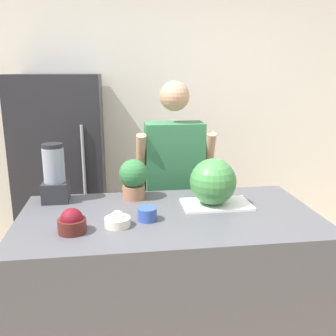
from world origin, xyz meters
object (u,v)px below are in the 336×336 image
object	(u,v)px
bowl_cherries	(72,222)
bowl_cream	(118,220)
watermelon	(213,182)
potted_plant	(134,178)
person	(174,190)
bowl_small_blue	(147,214)
blender	(55,176)
refrigerator	(63,172)

from	to	relation	value
bowl_cherries	bowl_cream	world-z (taller)	bowl_cherries
watermelon	bowl_cream	world-z (taller)	watermelon
potted_plant	person	bearing A→B (deg)	54.67
bowl_small_blue	potted_plant	world-z (taller)	potted_plant
watermelon	blender	world-z (taller)	blender
watermelon	refrigerator	bearing A→B (deg)	128.56
potted_plant	bowl_cream	bearing A→B (deg)	-103.80
refrigerator	person	bearing A→B (deg)	-35.08
bowl_cream	blender	xyz separation A→B (m)	(-0.36, 0.43, 0.13)
refrigerator	potted_plant	size ratio (longest dim) A/B	6.84
bowl_cream	potted_plant	bearing A→B (deg)	76.20
bowl_cream	blender	distance (m)	0.57
bowl_cherries	bowl_small_blue	size ratio (longest dim) A/B	1.36
refrigerator	blender	size ratio (longest dim) A/B	4.77
bowl_cherries	bowl_cream	bearing A→B (deg)	11.60
bowl_cherries	blender	xyz separation A→B (m)	(-0.14, 0.47, 0.11)
watermelon	blender	bearing A→B (deg)	166.90
bowl_cream	blender	bearing A→B (deg)	130.17
bowl_cream	bowl_cherries	bearing A→B (deg)	-168.40
watermelon	bowl_cream	xyz separation A→B (m)	(-0.54, -0.22, -0.12)
refrigerator	blender	bearing A→B (deg)	-84.07
watermelon	bowl_small_blue	xyz separation A→B (m)	(-0.39, -0.16, -0.11)
bowl_cherries	potted_plant	size ratio (longest dim) A/B	0.56
bowl_cream	potted_plant	size ratio (longest dim) A/B	0.53
bowl_small_blue	bowl_cream	bearing A→B (deg)	-160.09
bowl_small_blue	blender	size ratio (longest dim) A/B	0.29
watermelon	bowl_cherries	bearing A→B (deg)	-161.01
person	blender	world-z (taller)	person
bowl_cherries	blender	size ratio (longest dim) A/B	0.39
bowl_cream	potted_plant	xyz separation A→B (m)	(0.10, 0.42, 0.10)
watermelon	blender	distance (m)	0.93
bowl_cream	bowl_small_blue	distance (m)	0.16
person	potted_plant	bearing A→B (deg)	-125.33
person	blender	distance (m)	0.93
watermelon	potted_plant	distance (m)	0.48
blender	person	bearing A→B (deg)	29.19
refrigerator	blender	distance (m)	1.10
bowl_cherries	bowl_cream	distance (m)	0.22
bowl_cherries	refrigerator	bearing A→B (deg)	99.42
refrigerator	person	xyz separation A→B (m)	(0.89, -0.63, -0.00)
watermelon	bowl_cherries	world-z (taller)	watermelon
bowl_small_blue	potted_plant	size ratio (longest dim) A/B	0.41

